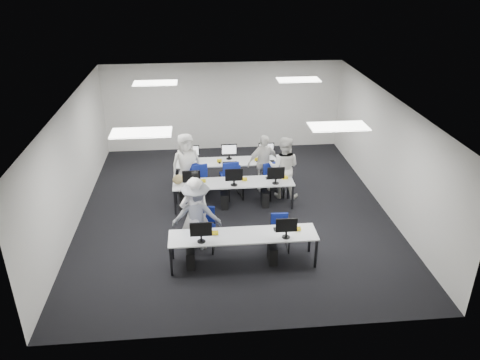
{
  "coord_description": "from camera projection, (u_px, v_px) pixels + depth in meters",
  "views": [
    {
      "loc": [
        -0.86,
        -10.9,
        6.16
      ],
      "look_at": [
        0.13,
        -0.25,
        1.0
      ],
      "focal_mm": 35.0,
      "sensor_mm": 36.0,
      "label": 1
    }
  ],
  "objects": [
    {
      "name": "equipment_back",
      "position": [
        236.0,
        172.0,
        13.83
      ],
      "size": [
        2.91,
        0.41,
        1.19
      ],
      "color": "white",
      "rests_on": "desk_back"
    },
    {
      "name": "chair_0",
      "position": [
        204.0,
        236.0,
        10.77
      ],
      "size": [
        0.56,
        0.59,
        0.98
      ],
      "rotation": [
        0.0,
        0.0,
        -0.15
      ],
      "color": "navy",
      "rests_on": "ground"
    },
    {
      "name": "student_1",
      "position": [
        284.0,
        167.0,
        12.86
      ],
      "size": [
        1.03,
        0.91,
        1.77
      ],
      "primitive_type": "imported",
      "rotation": [
        0.0,
        0.0,
        2.81
      ],
      "color": "silver",
      "rests_on": "ground"
    },
    {
      "name": "room",
      "position": [
        234.0,
        158.0,
        11.87
      ],
      "size": [
        9.0,
        9.02,
        3.0
      ],
      "color": "black",
      "rests_on": "ground"
    },
    {
      "name": "equipment_front",
      "position": [
        234.0,
        250.0,
        10.18
      ],
      "size": [
        2.51,
        0.41,
        1.19
      ],
      "color": "#0D1EAE",
      "rests_on": "desk_front"
    },
    {
      "name": "equipment_mid",
      "position": [
        226.0,
        195.0,
        12.51
      ],
      "size": [
        2.91,
        0.41,
        1.19
      ],
      "color": "white",
      "rests_on": "desk_mid"
    },
    {
      "name": "chair_3",
      "position": [
        235.0,
        188.0,
        13.06
      ],
      "size": [
        0.48,
        0.52,
        0.89
      ],
      "rotation": [
        0.0,
        0.0,
        0.11
      ],
      "color": "navy",
      "rests_on": "ground"
    },
    {
      "name": "dslr_camera",
      "position": [
        195.0,
        174.0,
        10.29
      ],
      "size": [
        0.15,
        0.19,
        0.1
      ],
      "primitive_type": "cube",
      "rotation": [
        0.0,
        0.0,
        3.09
      ],
      "color": "black",
      "rests_on": "photographer"
    },
    {
      "name": "desk_mid",
      "position": [
        233.0,
        184.0,
        12.41
      ],
      "size": [
        3.2,
        0.7,
        0.73
      ],
      "color": "silver",
      "rests_on": "ground"
    },
    {
      "name": "chair_4",
      "position": [
        273.0,
        187.0,
        13.11
      ],
      "size": [
        0.6,
        0.63,
        0.95
      ],
      "rotation": [
        0.0,
        0.0,
        0.34
      ],
      "color": "navy",
      "rests_on": "ground"
    },
    {
      "name": "student_2",
      "position": [
        187.0,
        164.0,
        13.06
      ],
      "size": [
        1.01,
        0.82,
        1.78
      ],
      "primitive_type": "imported",
      "rotation": [
        0.0,
        0.0,
        0.33
      ],
      "color": "silver",
      "rests_on": "ground"
    },
    {
      "name": "chair_1",
      "position": [
        280.0,
        239.0,
        10.76
      ],
      "size": [
        0.43,
        0.46,
        0.84
      ],
      "rotation": [
        0.0,
        0.0,
        -0.04
      ],
      "color": "navy",
      "rests_on": "ground"
    },
    {
      "name": "ceiling_panels",
      "position": [
        234.0,
        101.0,
        11.22
      ],
      "size": [
        5.2,
        4.6,
        0.02
      ],
      "color": "white",
      "rests_on": "room"
    },
    {
      "name": "photographer",
      "position": [
        196.0,
        215.0,
        10.54
      ],
      "size": [
        1.15,
        0.7,
        1.74
      ],
      "primitive_type": "imported",
      "rotation": [
        0.0,
        0.0,
        3.09
      ],
      "color": "gray",
      "rests_on": "ground"
    },
    {
      "name": "desk_front",
      "position": [
        243.0,
        237.0,
        10.07
      ],
      "size": [
        3.2,
        0.7,
        0.73
      ],
      "color": "silver",
      "rests_on": "ground"
    },
    {
      "name": "handbag",
      "position": [
        178.0,
        179.0,
        12.25
      ],
      "size": [
        0.36,
        0.3,
        0.25
      ],
      "primitive_type": "ellipsoid",
      "rotation": [
        0.0,
        0.0,
        0.38
      ],
      "color": "olive",
      "rests_on": "desk_mid"
    },
    {
      "name": "chair_2",
      "position": [
        191.0,
        188.0,
        13.01
      ],
      "size": [
        0.62,
        0.65,
        0.97
      ],
      "rotation": [
        0.0,
        0.0,
        -0.35
      ],
      "color": "navy",
      "rests_on": "ground"
    },
    {
      "name": "student_0",
      "position": [
        195.0,
        214.0,
        10.47
      ],
      "size": [
        0.78,
        0.63,
        1.84
      ],
      "primitive_type": "imported",
      "rotation": [
        0.0,
        0.0,
        3.47
      ],
      "color": "silver",
      "rests_on": "ground"
    },
    {
      "name": "chair_6",
      "position": [
        229.0,
        181.0,
        13.38
      ],
      "size": [
        0.55,
        0.59,
        0.99
      ],
      "rotation": [
        0.0,
        0.0,
        0.15
      ],
      "color": "navy",
      "rests_on": "ground"
    },
    {
      "name": "student_3",
      "position": [
        263.0,
        163.0,
        13.27
      ],
      "size": [
        1.05,
        0.71,
        1.66
      ],
      "primitive_type": "imported",
      "rotation": [
        0.0,
        0.0,
        0.34
      ],
      "color": "silver",
      "rests_on": "ground"
    },
    {
      "name": "desk_back",
      "position": [
        230.0,
        163.0,
        13.66
      ],
      "size": [
        3.2,
        0.7,
        0.73
      ],
      "color": "silver",
      "rests_on": "ground"
    },
    {
      "name": "chair_5",
      "position": [
        198.0,
        183.0,
        13.3
      ],
      "size": [
        0.58,
        0.61,
        0.95
      ],
      "rotation": [
        0.0,
        0.0,
        0.26
      ],
      "color": "navy",
      "rests_on": "ground"
    },
    {
      "name": "chair_7",
      "position": [
        276.0,
        182.0,
        13.36
      ],
      "size": [
        0.47,
        0.51,
        0.96
      ],
      "rotation": [
        0.0,
        0.0,
        -0.0
      ],
      "color": "navy",
      "rests_on": "ground"
    }
  ]
}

